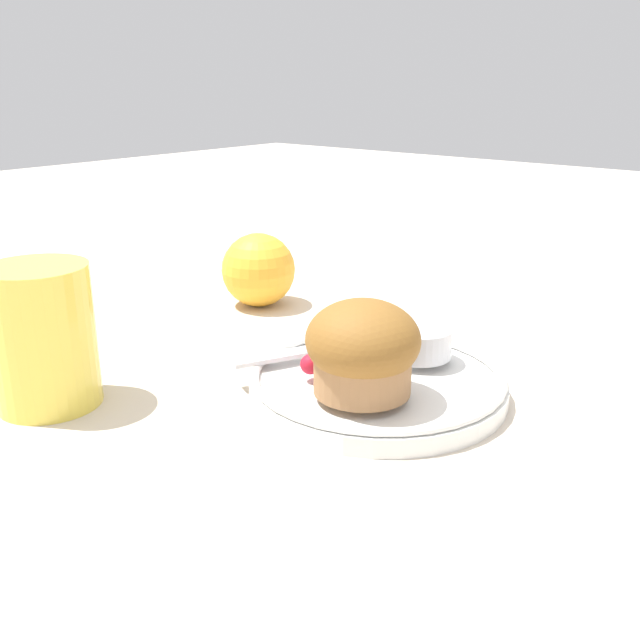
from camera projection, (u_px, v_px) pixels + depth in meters
The scene contains 8 objects.
ground_plane at pixel (369, 383), 0.56m from camera, with size 3.00×3.00×0.00m, color beige.
plate at pixel (377, 383), 0.54m from camera, with size 0.19×0.19×0.02m.
muffin at pixel (363, 349), 0.49m from camera, with size 0.08×0.08×0.07m.
cream_ramekin at pixel (418, 340), 0.56m from camera, with size 0.05×0.05×0.02m.
berry_pair at pixel (317, 361), 0.53m from camera, with size 0.03×0.02×0.02m.
butter_knife at pixel (337, 345), 0.58m from camera, with size 0.16×0.09×0.00m.
orange_fruit at pixel (258, 270), 0.74m from camera, with size 0.08×0.08×0.08m.
juice_glass at pixel (43, 337), 0.51m from camera, with size 0.08×0.08×0.11m.
Camera 1 is at (-0.42, -0.30, 0.23)m, focal length 40.00 mm.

